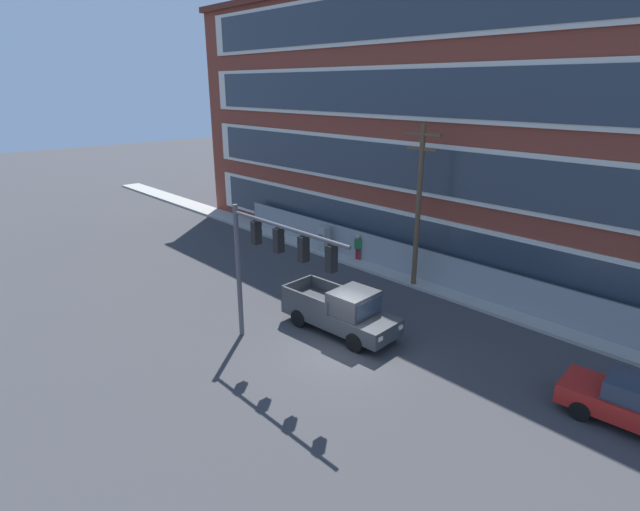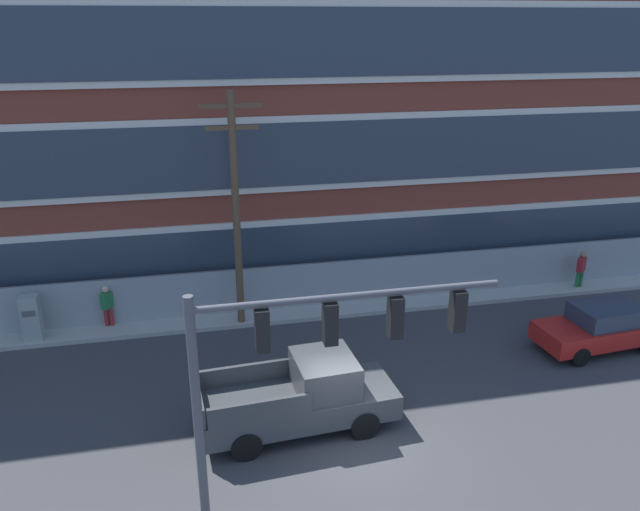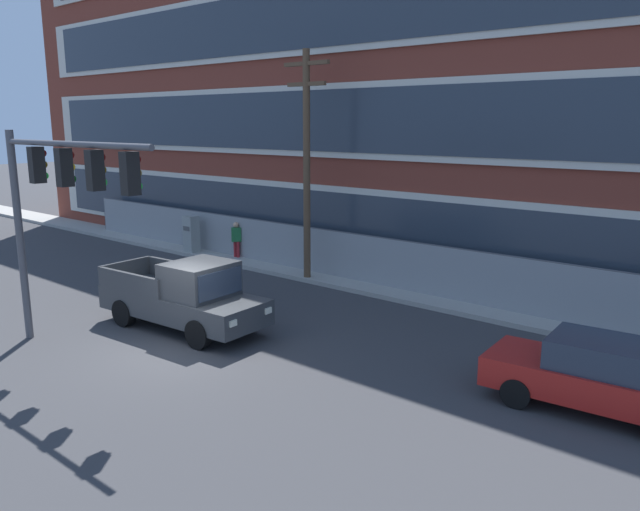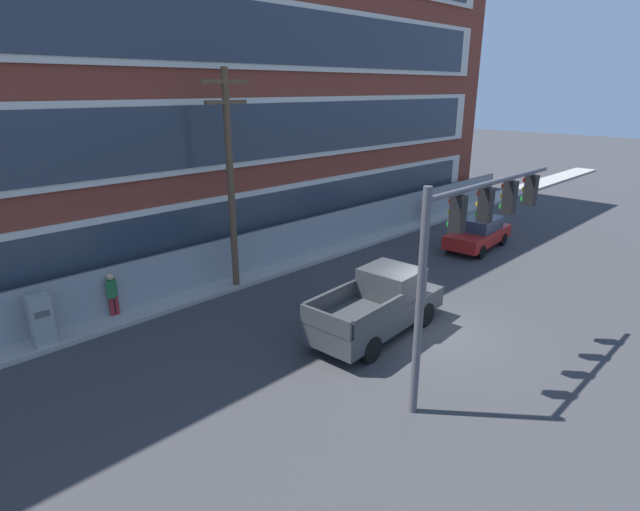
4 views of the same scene
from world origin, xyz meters
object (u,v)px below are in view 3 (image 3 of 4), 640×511
Objects in this scene: pickup_truck_dark_grey at (186,297)px; sedan_red at (598,375)px; traffic_signal_mast at (56,190)px; electrical_cabinet at (191,236)px; utility_pole_near_corner at (307,158)px; pedestrian_near_cabinet at (236,238)px.

pickup_truck_dark_grey reaches higher than sedan_red.
traffic_signal_mast is 12.96m from electrical_cabinet.
pickup_truck_dark_grey is 0.65× the size of utility_pole_near_corner.
sedan_red is at bearing -13.10° from electrical_cabinet.
electrical_cabinet is (-7.10, 0.16, -3.70)m from utility_pole_near_corner.
utility_pole_near_corner reaches higher than pedestrian_near_cabinet.
utility_pole_near_corner reaches higher than pickup_truck_dark_grey.
pickup_truck_dark_grey is at bearing -38.96° from electrical_cabinet.
utility_pole_near_corner reaches higher than sedan_red.
electrical_cabinet is (-8.18, 6.61, -0.08)m from pickup_truck_dark_grey.
traffic_signal_mast is at bearing -153.78° from sedan_red.
utility_pole_near_corner is (-1.07, 6.45, 3.62)m from pickup_truck_dark_grey.
sedan_red is 2.54× the size of electrical_cabinet.
pedestrian_near_cabinet reaches higher than sedan_red.
pedestrian_near_cabinet is (-4.67, 0.67, -3.61)m from utility_pole_near_corner.
sedan_red is at bearing 26.22° from traffic_signal_mast.
pickup_truck_dark_grey is 3.23× the size of pedestrian_near_cabinet.
sedan_red is at bearing -16.62° from pedestrian_near_cabinet.
sedan_red is at bearing -19.79° from utility_pole_near_corner.
pickup_truck_dark_grey is 7.48m from utility_pole_near_corner.
pickup_truck_dark_grey reaches higher than electrical_cabinet.
pedestrian_near_cabinet is at bearing 12.00° from electrical_cabinet.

